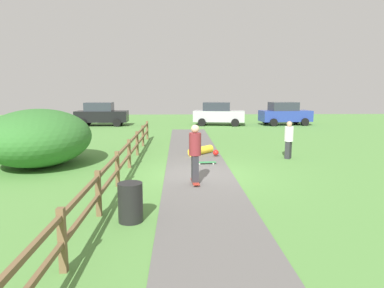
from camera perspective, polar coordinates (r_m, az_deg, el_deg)
name	(u,v)px	position (r m, az deg, el deg)	size (l,w,h in m)	color
ground_plane	(199,175)	(12.23, 1.16, -5.15)	(60.00, 60.00, 0.00)	#568E42
asphalt_path	(199,175)	(12.23, 1.16, -5.10)	(2.40, 28.00, 0.02)	#605E5B
wooden_fence	(124,157)	(12.21, -11.11, -2.12)	(0.12, 18.12, 1.10)	brown
bush_large	(39,138)	(14.85, -23.83, 0.98)	(3.96, 4.76, 2.23)	#33702D
trash_bin	(130,202)	(8.09, -10.04, -9.38)	(0.56, 0.56, 0.90)	black
skater_riding	(195,151)	(10.84, 0.50, -1.18)	(0.41, 0.81, 1.88)	#B23326
skater_fallen	(202,151)	(15.94, 1.67, -1.10)	(1.38, 1.36, 0.36)	yellow
skateboard_loose	(206,162)	(13.96, 2.33, -3.01)	(0.81, 0.26, 0.08)	#338C4C
bystander_white	(289,138)	(15.57, 15.56, 0.92)	(0.53, 0.53, 1.63)	#2D2D33
parked_car_silver	(218,114)	(29.26, 4.33, 4.96)	(4.41, 2.49, 1.92)	#B7B7BC
parked_car_black	(101,114)	(29.76, -14.64, 4.76)	(4.22, 2.05, 1.92)	black
parked_car_blue	(285,114)	(30.40, 14.95, 4.83)	(4.35, 2.32, 1.92)	#283D99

